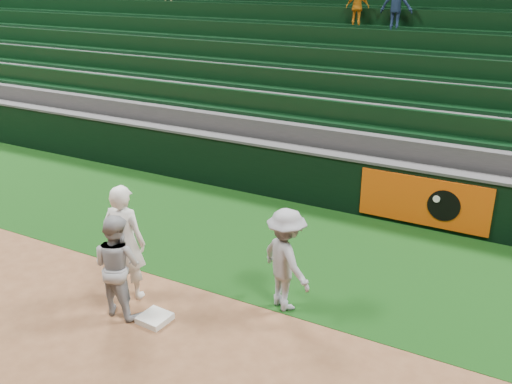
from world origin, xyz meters
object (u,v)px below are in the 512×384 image
first_baseman (125,242)px  baserunner (117,265)px  first_base (155,318)px  base_coach (286,260)px

first_baseman → baserunner: bearing=107.4°
baserunner → first_baseman: bearing=-61.5°
first_base → first_baseman: 1.29m
first_base → baserunner: baserunner is taller
first_baseman → baserunner: first_baseman is taller
first_base → first_baseman: first_baseman is taller
first_baseman → base_coach: first_baseman is taller
baserunner → base_coach: 2.54m
baserunner → base_coach: bearing=-146.1°
first_base → baserunner: size_ratio=0.26×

